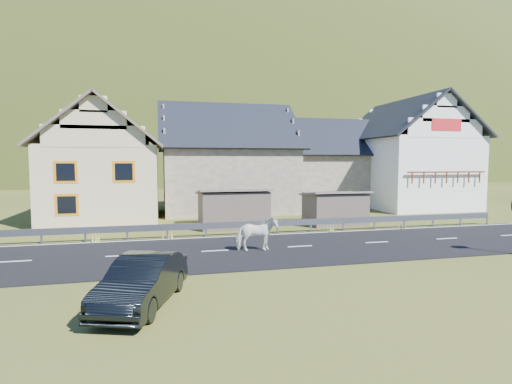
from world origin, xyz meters
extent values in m
plane|color=#354016|center=(0.00, 0.00, 0.00)|extent=(160.00, 160.00, 0.00)
cube|color=black|center=(0.00, 0.00, 0.02)|extent=(60.00, 7.00, 0.04)
cube|color=silver|center=(0.00, 0.00, 0.04)|extent=(60.00, 6.60, 0.01)
cube|color=#93969B|center=(0.00, 3.68, 0.58)|extent=(28.00, 0.08, 0.34)
cube|color=#93969B|center=(-12.00, 3.70, 0.35)|extent=(0.10, 0.06, 0.70)
cube|color=#93969B|center=(-10.00, 3.70, 0.35)|extent=(0.10, 0.06, 0.70)
cube|color=#93969B|center=(-8.00, 3.70, 0.35)|extent=(0.10, 0.06, 0.70)
cube|color=#93969B|center=(-6.00, 3.70, 0.35)|extent=(0.10, 0.06, 0.70)
cube|color=#93969B|center=(-4.00, 3.70, 0.35)|extent=(0.10, 0.06, 0.70)
cube|color=#93969B|center=(-2.00, 3.70, 0.35)|extent=(0.10, 0.06, 0.70)
cube|color=#93969B|center=(0.00, 3.70, 0.35)|extent=(0.10, 0.06, 0.70)
cube|color=#93969B|center=(2.00, 3.70, 0.35)|extent=(0.10, 0.06, 0.70)
cube|color=#93969B|center=(4.00, 3.70, 0.35)|extent=(0.10, 0.06, 0.70)
cube|color=#93969B|center=(6.00, 3.70, 0.35)|extent=(0.10, 0.06, 0.70)
cube|color=#93969B|center=(8.00, 3.70, 0.35)|extent=(0.10, 0.06, 0.70)
cube|color=#93969B|center=(10.00, 3.70, 0.35)|extent=(0.10, 0.06, 0.70)
cube|color=#93969B|center=(12.00, 3.70, 0.35)|extent=(0.10, 0.06, 0.70)
cube|color=#93969B|center=(14.00, 3.70, 0.35)|extent=(0.10, 0.06, 0.70)
cube|color=#62564B|center=(-2.00, 6.50, 1.10)|extent=(4.30, 3.30, 2.40)
cube|color=#62564B|center=(4.50, 6.00, 1.00)|extent=(3.80, 2.90, 2.20)
cube|color=beige|center=(-10.00, 12.00, 2.50)|extent=(7.00, 9.00, 5.00)
cube|color=orange|center=(-11.60, 7.50, 3.40)|extent=(1.30, 0.12, 1.30)
cube|color=orange|center=(-8.40, 7.50, 3.40)|extent=(1.30, 0.12, 1.30)
cube|color=orange|center=(-11.60, 7.50, 1.50)|extent=(1.30, 0.12, 1.30)
cube|color=tan|center=(-12.00, 13.50, 6.56)|extent=(0.70, 0.70, 2.40)
cube|color=tan|center=(-1.00, 15.00, 2.50)|extent=(10.00, 9.00, 5.00)
cube|color=tan|center=(9.00, 17.00, 2.30)|extent=(9.00, 8.00, 4.60)
cube|color=white|center=(15.00, 14.00, 3.00)|extent=(8.00, 10.00, 6.00)
cube|color=red|center=(15.00, 8.97, 6.80)|extent=(2.60, 0.06, 0.90)
cube|color=brown|center=(15.00, 8.75, 3.20)|extent=(6.80, 0.12, 0.12)
ellipsoid|color=#2A390E|center=(5.00, 180.00, -20.00)|extent=(440.00, 280.00, 260.00)
imported|color=white|center=(-2.20, -0.45, 0.81)|extent=(0.96, 1.87, 1.53)
imported|color=black|center=(-6.85, -6.10, 0.68)|extent=(2.72, 4.40, 1.37)
camera|label=1|loc=(-6.34, -17.42, 4.01)|focal=28.00mm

